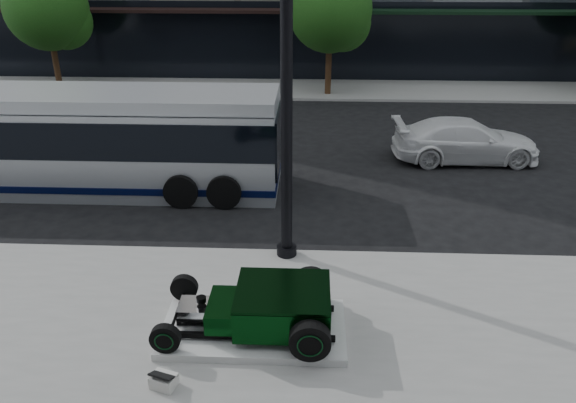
{
  "coord_description": "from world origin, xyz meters",
  "views": [
    {
      "loc": [
        0.28,
        -13.54,
        6.78
      ],
      "look_at": [
        -0.25,
        -1.61,
        1.2
      ],
      "focal_mm": 35.0,
      "sensor_mm": 36.0,
      "label": 1
    }
  ],
  "objects_px": {
    "lamppost": "(287,89)",
    "transit_bus": "(73,140)",
    "hot_rod": "(271,307)",
    "white_sedan": "(466,140)"
  },
  "relations": [
    {
      "from": "lamppost",
      "to": "white_sedan",
      "type": "distance_m",
      "value": 9.42
    },
    {
      "from": "hot_rod",
      "to": "transit_bus",
      "type": "distance_m",
      "value": 9.33
    },
    {
      "from": "hot_rod",
      "to": "white_sedan",
      "type": "height_order",
      "value": "white_sedan"
    },
    {
      "from": "lamppost",
      "to": "white_sedan",
      "type": "bearing_deg",
      "value": 49.89
    },
    {
      "from": "lamppost",
      "to": "transit_bus",
      "type": "bearing_deg",
      "value": 148.34
    },
    {
      "from": "transit_bus",
      "to": "white_sedan",
      "type": "height_order",
      "value": "transit_bus"
    },
    {
      "from": "hot_rod",
      "to": "lamppost",
      "type": "relative_size",
      "value": 0.38
    },
    {
      "from": "hot_rod",
      "to": "white_sedan",
      "type": "xyz_separation_m",
      "value": [
        5.83,
        9.63,
        0.0
      ]
    },
    {
      "from": "lamppost",
      "to": "transit_bus",
      "type": "xyz_separation_m",
      "value": [
        -6.43,
        3.97,
        -2.53
      ]
    },
    {
      "from": "lamppost",
      "to": "transit_bus",
      "type": "distance_m",
      "value": 7.97
    }
  ]
}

